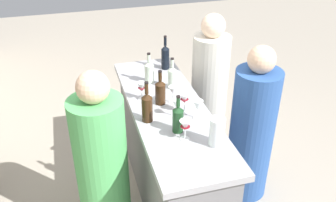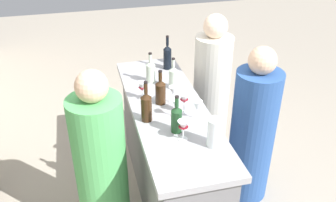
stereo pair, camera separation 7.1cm
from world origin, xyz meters
name	(u,v)px [view 1 (the left image)]	position (x,y,z in m)	size (l,w,h in m)	color
ground_plane	(168,194)	(0.00, 0.00, 0.00)	(12.00, 12.00, 0.00)	#9E9384
bar_counter	(168,153)	(0.00, 0.00, 0.48)	(1.84, 0.58, 0.94)	slate
wine_bottle_leftmost_olive_green	(178,118)	(-0.34, 0.03, 1.05)	(0.08, 0.08, 0.29)	#193D1E
wine_bottle_second_left_amber_brown	(147,106)	(-0.15, 0.20, 1.07)	(0.08, 0.08, 0.32)	#331E0F
wine_bottle_center_amber_brown	(160,91)	(0.07, 0.04, 1.05)	(0.08, 0.08, 0.29)	#331E0F
wine_bottle_second_right_clear_pale	(172,77)	(0.29, -0.12, 1.05)	(0.08, 0.08, 0.28)	#B7C6B2
wine_bottle_rightmost_clear_pale	(149,71)	(0.45, 0.04, 1.05)	(0.08, 0.08, 0.28)	#B7C6B2
wine_bottle_far_right_near_black	(165,56)	(0.68, -0.17, 1.07)	(0.08, 0.08, 0.33)	black
wine_glass_near_left	(198,106)	(-0.22, -0.17, 1.05)	(0.08, 0.08, 0.15)	white
wine_glass_near_center	(184,99)	(-0.12, -0.10, 1.06)	(0.07, 0.07, 0.16)	white
wine_glass_near_right	(173,91)	(0.05, -0.06, 1.04)	(0.07, 0.07, 0.14)	white
wine_glass_far_left	(176,104)	(-0.15, -0.02, 1.05)	(0.06, 0.06, 0.15)	white
wine_glass_far_center	(185,126)	(-0.45, 0.01, 1.05)	(0.08, 0.08, 0.15)	white
wine_glass_far_right	(142,88)	(0.17, 0.17, 1.05)	(0.07, 0.07, 0.16)	white
water_pitcher	(217,132)	(-0.56, -0.18, 1.05)	(0.10, 0.10, 0.20)	silver
person_left_guest	(252,131)	(-0.12, -0.71, 0.65)	(0.42, 0.42, 1.42)	#284C8C
person_center_guest	(209,93)	(0.56, -0.58, 0.68)	(0.45, 0.45, 1.48)	beige
person_right_guest	(102,166)	(-0.23, 0.57, 0.65)	(0.41, 0.41, 1.43)	#4CA559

